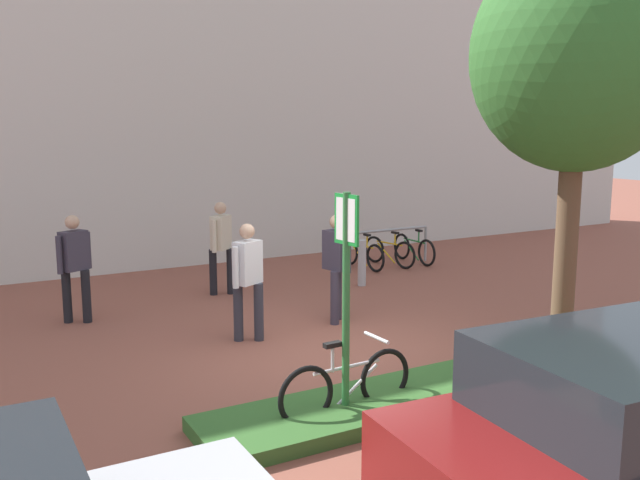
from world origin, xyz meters
The scene contains 12 objects.
ground_plane centered at (0.00, 0.00, 0.00)m, with size 60.00×60.00×0.00m, color brown.
building_facade centered at (0.00, 7.26, 5.00)m, with size 28.00×1.20×10.00m, color silver.
planter_strip centered at (0.85, -1.88, 0.08)m, with size 7.00×1.10×0.16m, color #336028.
tree_sidewalk centered at (2.19, -1.88, 3.91)m, with size 2.57×2.57×5.35m.
parking_sign_post centered at (-1.03, -1.88, 1.59)m, with size 0.08×0.36×2.43m.
bike_at_sign centered at (-0.97, -1.81, 0.35)m, with size 1.68×0.42×0.86m.
bike_rack_cluster centered at (3.98, 4.57, 0.35)m, with size 2.11×1.59×0.83m.
bollard_steel centered at (2.42, 3.23, 0.45)m, with size 0.16×0.16×0.90m, color #ADADB2.
person_suited_navy centered at (-2.88, 3.28, 0.98)m, with size 0.56×0.39×1.72m.
person_shirt_white centered at (-0.22, 3.89, 0.98)m, with size 0.48×0.44×1.72m.
person_shirt_blue centered at (-0.87, 1.11, 0.98)m, with size 0.56×0.39×1.72m.
person_suited_dark centered at (0.73, 1.33, 0.98)m, with size 0.34×0.59×1.72m.
Camera 1 is at (-4.60, -7.76, 3.10)m, focal length 38.35 mm.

